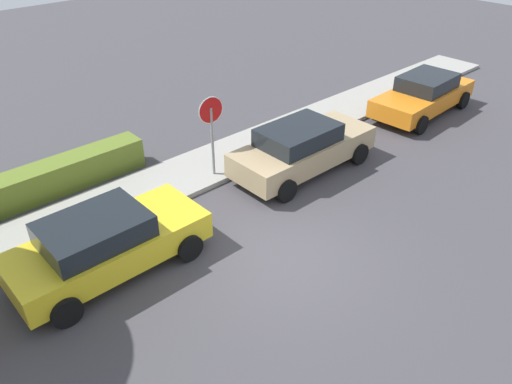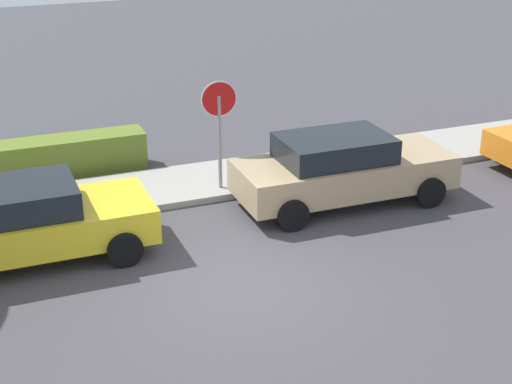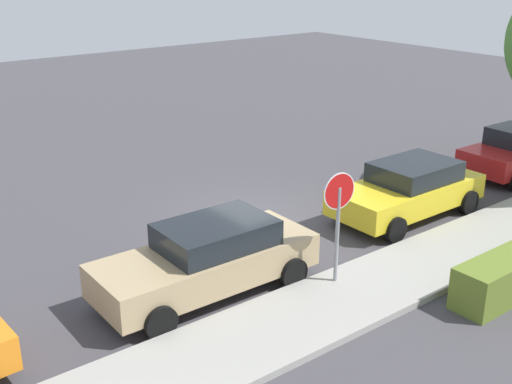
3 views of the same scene
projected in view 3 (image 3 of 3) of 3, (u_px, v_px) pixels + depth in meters
The scene contains 5 objects.
ground_plane at pixel (257, 217), 16.74m from camera, with size 60.00×60.00×0.00m, color #423F44.
sidewalk_curb at pixel (388, 280), 13.40m from camera, with size 32.00×2.05×0.14m, color #9E9B93.
stop_sign at pixel (338, 210), 12.69m from camera, with size 0.76×0.09×2.49m.
parked_car_tan at pixel (208, 258), 12.81m from camera, with size 4.58×1.96×1.49m.
parked_car_yellow at pixel (409, 189), 16.60m from camera, with size 4.28×2.00×1.44m.
Camera 3 is at (9.49, 12.19, 6.48)m, focal length 45.00 mm.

